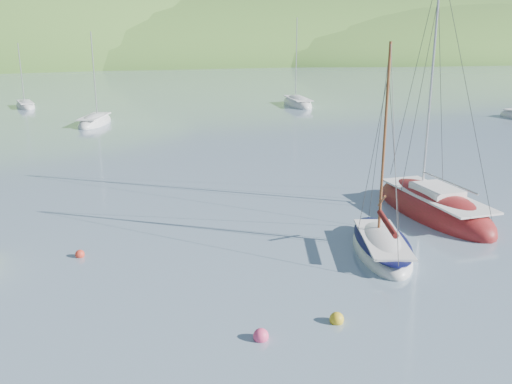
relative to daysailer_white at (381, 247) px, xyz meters
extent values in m
plane|color=slate|center=(-5.06, -6.58, -0.22)|extent=(700.00, 700.00, 0.00)
ellipsoid|color=#306627|center=(-5.06, 163.42, -0.22)|extent=(440.00, 110.00, 44.00)
ellipsoid|color=#306627|center=(84.94, 153.42, -0.22)|extent=(240.00, 100.00, 34.00)
ellipsoid|color=white|center=(0.00, 0.01, -0.11)|extent=(3.60, 6.52, 1.51)
cube|color=silver|center=(-0.03, -0.11, 0.43)|extent=(2.73, 5.07, 0.10)
cylinder|color=brown|center=(0.17, 0.73, 4.51)|extent=(0.12, 0.12, 8.22)
ellipsoid|color=#0B0E39|center=(0.00, 0.01, 0.33)|extent=(3.55, 6.45, 0.26)
cylinder|color=#601513|center=(-0.17, -0.72, 1.34)|extent=(0.91, 2.94, 0.24)
ellipsoid|color=maroon|center=(4.89, 4.24, -0.04)|extent=(3.85, 9.39, 2.53)
cube|color=silver|center=(4.91, 4.05, 0.85)|extent=(2.89, 7.31, 0.10)
cylinder|color=#AEAEB2|center=(4.81, 5.33, 6.54)|extent=(0.12, 0.12, 11.46)
cube|color=silver|center=(4.91, 4.05, 1.09)|extent=(1.91, 2.69, 0.42)
cylinder|color=#AEAEB2|center=(4.98, 3.14, 1.76)|extent=(0.43, 4.40, 0.09)
ellipsoid|color=white|center=(-13.35, 37.39, -0.08)|extent=(4.25, 7.20, 1.86)
cube|color=silver|center=(-13.39, 37.26, 0.57)|extent=(3.24, 5.59, 0.10)
cylinder|color=#AEAEB2|center=(-13.11, 38.17, 4.61)|extent=(0.12, 0.12, 8.16)
ellipsoid|color=white|center=(10.40, 45.97, -0.06)|extent=(2.92, 7.96, 2.15)
cube|color=silver|center=(10.40, 45.82, 0.69)|extent=(2.18, 6.21, 0.10)
cylinder|color=#AEAEB2|center=(10.42, 46.92, 5.40)|extent=(0.12, 0.12, 9.50)
ellipsoid|color=white|center=(-21.91, 51.81, -0.11)|extent=(3.44, 6.03, 1.56)
cube|color=silver|center=(-21.88, 51.70, 0.45)|extent=(2.61, 4.69, 0.10)
cylinder|color=#AEAEB2|center=(-22.09, 52.47, 3.84)|extent=(0.12, 0.12, 6.85)
sphere|color=gold|center=(-4.10, -5.35, -0.10)|extent=(0.48, 0.48, 0.48)
sphere|color=#FF4479|center=(-6.80, -5.82, -0.10)|extent=(0.49, 0.49, 0.49)
sphere|color=red|center=(-12.72, 2.38, -0.10)|extent=(0.39, 0.39, 0.39)
camera|label=1|loc=(-10.55, -21.18, 9.22)|focal=40.00mm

